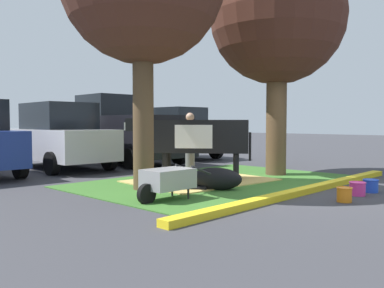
{
  "coord_description": "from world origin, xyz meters",
  "views": [
    {
      "loc": [
        -7.92,
        -4.45,
        1.42
      ],
      "look_at": [
        -0.64,
        2.52,
        0.9
      ],
      "focal_mm": 38.69,
      "sensor_mm": 36.0,
      "label": 1
    }
  ],
  "objects_px": {
    "person_handler": "(190,141)",
    "bucket_pink": "(357,188)",
    "wheelbarrow": "(167,180)",
    "bucket_blue": "(371,185)",
    "calf_lying": "(214,179)",
    "cow_holstein": "(197,137)",
    "pickup_truck_black": "(123,131)",
    "hatchback_white": "(175,133)",
    "bucket_orange": "(344,194)",
    "shade_tree_right": "(277,18)",
    "sedan_silver": "(59,137)"
  },
  "relations": [
    {
      "from": "calf_lying",
      "to": "bucket_blue",
      "type": "distance_m",
      "value": 3.2
    },
    {
      "from": "wheelbarrow",
      "to": "bucket_blue",
      "type": "height_order",
      "value": "wheelbarrow"
    },
    {
      "from": "bucket_blue",
      "to": "hatchback_white",
      "type": "height_order",
      "value": "hatchback_white"
    },
    {
      "from": "person_handler",
      "to": "bucket_orange",
      "type": "height_order",
      "value": "person_handler"
    },
    {
      "from": "shade_tree_right",
      "to": "cow_holstein",
      "type": "xyz_separation_m",
      "value": [
        -2.19,
        0.89,
        -3.13
      ]
    },
    {
      "from": "pickup_truck_black",
      "to": "sedan_silver",
      "type": "bearing_deg",
      "value": -178.96
    },
    {
      "from": "wheelbarrow",
      "to": "cow_holstein",
      "type": "bearing_deg",
      "value": 31.89
    },
    {
      "from": "calf_lying",
      "to": "bucket_pink",
      "type": "distance_m",
      "value": 2.84
    },
    {
      "from": "sedan_silver",
      "to": "hatchback_white",
      "type": "distance_m",
      "value": 5.19
    },
    {
      "from": "bucket_orange",
      "to": "sedan_silver",
      "type": "xyz_separation_m",
      "value": [
        -0.83,
        8.69,
        0.85
      ]
    },
    {
      "from": "cow_holstein",
      "to": "bucket_orange",
      "type": "xyz_separation_m",
      "value": [
        -0.24,
        -3.85,
        -0.94
      ]
    },
    {
      "from": "calf_lying",
      "to": "bucket_blue",
      "type": "height_order",
      "value": "calf_lying"
    },
    {
      "from": "bucket_blue",
      "to": "pickup_truck_black",
      "type": "height_order",
      "value": "pickup_truck_black"
    },
    {
      "from": "person_handler",
      "to": "bucket_pink",
      "type": "bearing_deg",
      "value": -92.9
    },
    {
      "from": "cow_holstein",
      "to": "sedan_silver",
      "type": "xyz_separation_m",
      "value": [
        -1.06,
        4.84,
        -0.09
      ]
    },
    {
      "from": "bucket_orange",
      "to": "pickup_truck_black",
      "type": "bearing_deg",
      "value": 79.22
    },
    {
      "from": "cow_holstein",
      "to": "calf_lying",
      "type": "height_order",
      "value": "cow_holstein"
    },
    {
      "from": "cow_holstein",
      "to": "hatchback_white",
      "type": "height_order",
      "value": "hatchback_white"
    },
    {
      "from": "shade_tree_right",
      "to": "person_handler",
      "type": "bearing_deg",
      "value": 125.31
    },
    {
      "from": "person_handler",
      "to": "wheelbarrow",
      "type": "height_order",
      "value": "person_handler"
    },
    {
      "from": "calf_lying",
      "to": "person_handler",
      "type": "distance_m",
      "value": 3.0
    },
    {
      "from": "person_handler",
      "to": "bucket_pink",
      "type": "xyz_separation_m",
      "value": [
        -0.24,
        -4.78,
        -0.78
      ]
    },
    {
      "from": "cow_holstein",
      "to": "pickup_truck_black",
      "type": "distance_m",
      "value": 5.09
    },
    {
      "from": "bucket_orange",
      "to": "shade_tree_right",
      "type": "bearing_deg",
      "value": 50.65
    },
    {
      "from": "bucket_pink",
      "to": "sedan_silver",
      "type": "xyz_separation_m",
      "value": [
        -1.65,
        8.6,
        0.85
      ]
    },
    {
      "from": "hatchback_white",
      "to": "cow_holstein",
      "type": "bearing_deg",
      "value": -129.17
    },
    {
      "from": "cow_holstein",
      "to": "bucket_orange",
      "type": "height_order",
      "value": "cow_holstein"
    },
    {
      "from": "sedan_silver",
      "to": "pickup_truck_black",
      "type": "height_order",
      "value": "pickup_truck_black"
    },
    {
      "from": "cow_holstein",
      "to": "wheelbarrow",
      "type": "height_order",
      "value": "cow_holstein"
    },
    {
      "from": "shade_tree_right",
      "to": "person_handler",
      "type": "xyz_separation_m",
      "value": [
        -1.36,
        1.92,
        -3.29
      ]
    },
    {
      "from": "hatchback_white",
      "to": "bucket_orange",
      "type": "bearing_deg",
      "value": -116.05
    },
    {
      "from": "bucket_blue",
      "to": "person_handler",
      "type": "bearing_deg",
      "value": 93.77
    },
    {
      "from": "calf_lying",
      "to": "bucket_pink",
      "type": "height_order",
      "value": "calf_lying"
    },
    {
      "from": "bucket_pink",
      "to": "hatchback_white",
      "type": "bearing_deg",
      "value": 68.17
    },
    {
      "from": "shade_tree_right",
      "to": "wheelbarrow",
      "type": "bearing_deg",
      "value": -172.84
    },
    {
      "from": "shade_tree_right",
      "to": "calf_lying",
      "type": "bearing_deg",
      "value": -171.86
    },
    {
      "from": "calf_lying",
      "to": "bucket_pink",
      "type": "xyz_separation_m",
      "value": [
        1.48,
        -2.42,
        -0.1
      ]
    },
    {
      "from": "calf_lying",
      "to": "pickup_truck_black",
      "type": "xyz_separation_m",
      "value": [
        2.31,
        6.22,
        0.88
      ]
    },
    {
      "from": "cow_holstein",
      "to": "wheelbarrow",
      "type": "relative_size",
      "value": 1.68
    },
    {
      "from": "shade_tree_right",
      "to": "bucket_orange",
      "type": "bearing_deg",
      "value": -129.35
    },
    {
      "from": "calf_lying",
      "to": "bucket_blue",
      "type": "relative_size",
      "value": 3.96
    },
    {
      "from": "shade_tree_right",
      "to": "bucket_orange",
      "type": "xyz_separation_m",
      "value": [
        -2.43,
        -2.96,
        -4.06
      ]
    },
    {
      "from": "calf_lying",
      "to": "bucket_orange",
      "type": "bearing_deg",
      "value": -75.5
    },
    {
      "from": "person_handler",
      "to": "bucket_blue",
      "type": "distance_m",
      "value": 4.9
    },
    {
      "from": "calf_lying",
      "to": "bucket_blue",
      "type": "bearing_deg",
      "value": -50.47
    },
    {
      "from": "bucket_blue",
      "to": "cow_holstein",
      "type": "bearing_deg",
      "value": 106.82
    },
    {
      "from": "bucket_orange",
      "to": "cow_holstein",
      "type": "bearing_deg",
      "value": 86.5
    },
    {
      "from": "sedan_silver",
      "to": "pickup_truck_black",
      "type": "distance_m",
      "value": 2.5
    },
    {
      "from": "wheelbarrow",
      "to": "hatchback_white",
      "type": "relative_size",
      "value": 0.36
    },
    {
      "from": "shade_tree_right",
      "to": "sedan_silver",
      "type": "height_order",
      "value": "shade_tree_right"
    }
  ]
}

